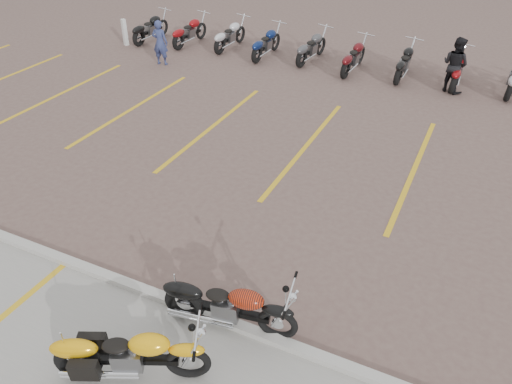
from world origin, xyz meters
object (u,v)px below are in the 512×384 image
flame_cruiser (227,307)px  person_a (160,43)px  yellow_cruiser (128,355)px  person_b (455,65)px  bollard (125,32)px

flame_cruiser → person_a: bearing=119.7°
yellow_cruiser → person_b: (2.53, 12.78, 0.40)m
flame_cruiser → bollard: bollard is taller
person_a → person_b: 9.74m
yellow_cruiser → person_a: (-7.04, 10.92, 0.33)m
person_a → person_b: bearing=-178.1°
person_a → yellow_cruiser: bearing=113.7°
flame_cruiser → person_a: size_ratio=1.38×
yellow_cruiser → person_a: person_a is taller
flame_cruiser → person_a: person_a is taller
person_a → bollard: (-2.52, 1.21, -0.27)m
person_a → bollard: person_a is taller
bollard → person_b: bearing=3.1°
flame_cruiser → person_b: bearing=71.7°
yellow_cruiser → flame_cruiser: size_ratio=0.95×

